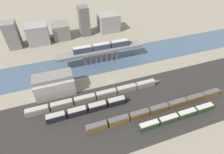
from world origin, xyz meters
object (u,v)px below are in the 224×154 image
(train_yard_near, at_px, (179,116))
(train_yard_far, at_px, (90,108))
(train_on_bridge, at_px, (103,46))
(train_yard_outer, at_px, (98,96))
(train_yard_mid, at_px, (161,108))
(warehouse_building, at_px, (54,84))

(train_yard_near, bearing_deg, train_yard_far, 154.78)
(train_yard_near, height_order, train_yard_far, train_yard_far)
(train_on_bridge, relative_size, train_yard_outer, 0.55)
(train_yard_mid, xyz_separation_m, train_yard_far, (-33.66, 11.44, 0.08))
(train_on_bridge, height_order, train_yard_mid, train_on_bridge)
(train_on_bridge, height_order, warehouse_building, train_on_bridge)
(train_yard_near, distance_m, train_yard_outer, 41.89)
(train_yard_mid, bearing_deg, train_on_bridge, 105.13)
(train_on_bridge, distance_m, warehouse_building, 40.47)
(train_on_bridge, bearing_deg, train_yard_near, -71.44)
(train_yard_far, xyz_separation_m, warehouse_building, (-14.70, 19.67, 3.82))
(train_yard_outer, relative_size, warehouse_building, 3.58)
(train_yard_outer, bearing_deg, train_yard_far, -131.61)
(train_yard_near, height_order, train_yard_mid, train_yard_near)
(train_yard_mid, bearing_deg, train_yard_outer, 145.50)
(train_yard_outer, bearing_deg, train_yard_mid, -34.50)
(train_on_bridge, relative_size, train_yard_near, 0.94)
(train_on_bridge, height_order, train_yard_far, train_on_bridge)
(train_yard_mid, distance_m, train_yard_outer, 33.02)
(train_yard_near, bearing_deg, train_on_bridge, 108.56)
(train_yard_far, bearing_deg, train_on_bridge, 63.80)
(train_yard_near, xyz_separation_m, train_yard_outer, (-32.98, 25.83, -0.11))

